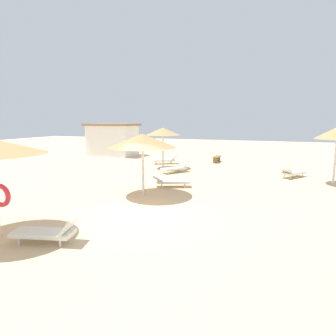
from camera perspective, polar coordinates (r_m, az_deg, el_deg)
ground_plane at (r=10.85m, az=-5.60°, el=-8.77°), size 80.00×80.00×0.00m
parasol_2 at (r=20.06m, az=-1.04°, el=7.32°), size 2.47×2.47×2.88m
parasol_4 at (r=12.71m, az=-5.14°, el=5.47°), size 3.04×3.04×2.82m
lounger_1 at (r=18.56m, az=23.73°, el=-0.81°), size 1.66×1.89×0.70m
lounger_2 at (r=22.33m, az=-0.51°, el=1.65°), size 1.96×1.46×0.72m
lounger_4 at (r=14.61m, az=0.53°, el=-2.64°), size 2.01×1.28×0.63m
lounger_5 at (r=8.81m, az=-23.05°, el=-11.70°), size 1.95×1.08×0.80m
lounger_7 at (r=18.61m, az=1.48°, el=0.07°), size 1.60×1.87×0.80m
bench_0 at (r=23.51m, az=9.79°, el=1.98°), size 0.41×1.50×0.49m
beach_cabana at (r=28.05m, az=-11.05°, el=5.66°), size 4.64×3.24×3.08m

